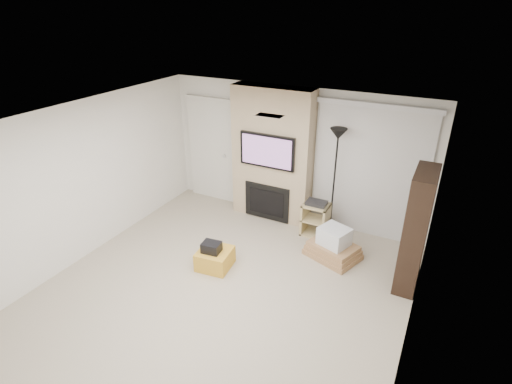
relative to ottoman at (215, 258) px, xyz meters
The scene contains 15 objects.
floor 0.75m from the ottoman, 54.89° to the right, with size 5.00×5.50×0.00m, color #B1A48E.
ceiling 2.46m from the ottoman, 54.89° to the right, with size 5.00×5.50×0.00m, color white.
wall_back 2.45m from the ottoman, 78.95° to the left, with size 5.00×2.50×0.00m, color white.
wall_left 2.43m from the ottoman, 163.97° to the right, with size 5.50×2.50×0.00m, color white.
wall_right 3.18m from the ottoman, 11.57° to the right, with size 5.50×2.50×0.00m, color white.
hvac_vent 2.49m from the ottoman, 13.86° to the left, with size 0.35×0.18×0.01m, color silver.
ottoman is the anchor object (origin of this frame).
black_bag 0.24m from the ottoman, 120.20° to the right, with size 0.28×0.22×0.16m, color black.
fireplace_wall 2.23m from the ottoman, 87.93° to the left, with size 1.50×0.47×2.50m.
entry_door 2.68m from the ottoman, 123.10° to the left, with size 1.02×0.11×2.14m.
vertical_blinds 3.00m from the ottoman, 49.10° to the left, with size 1.98×0.10×2.37m.
floor_lamp 2.65m from the ottoman, 55.28° to the left, with size 0.29×0.29×1.95m.
av_stand 1.98m from the ottoman, 56.94° to the left, with size 0.45×0.38×0.66m.
box_stack 1.93m from the ottoman, 35.01° to the left, with size 0.97×0.85×0.54m.
bookshelf 3.02m from the ottoman, 19.61° to the left, with size 0.30×0.80×1.80m.
Camera 1 is at (2.52, -3.74, 3.84)m, focal length 28.00 mm.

